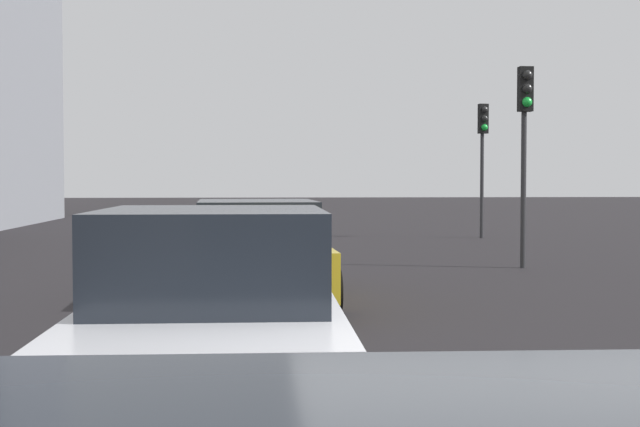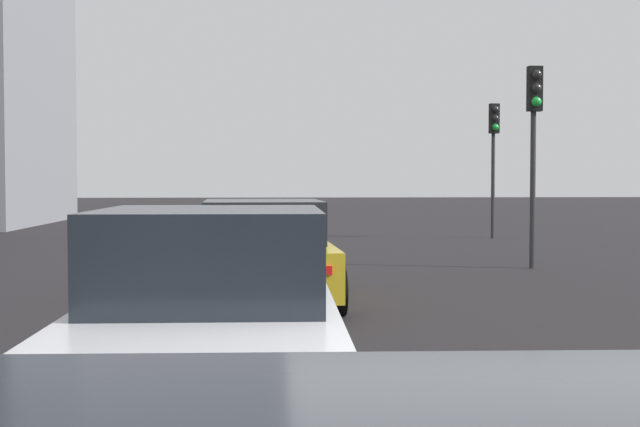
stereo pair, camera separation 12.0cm
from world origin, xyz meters
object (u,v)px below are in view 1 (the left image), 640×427
Objects in this scene: car_yellow_right_lead at (256,253)px; traffic_light_near_left at (483,142)px; car_white_right_second at (214,325)px; traffic_light_near_right at (525,124)px.

traffic_light_near_left is (13.45, -6.91, 2.21)m from car_yellow_right_lead.
traffic_light_near_left reaches higher than car_white_right_second.
traffic_light_near_left is 1.01× the size of traffic_light_near_right.
traffic_light_near_right reaches higher than car_yellow_right_lead.
traffic_light_near_left is (20.03, -7.21, 2.18)m from car_white_right_second.
traffic_light_near_right is at bearing -26.71° from car_white_right_second.
traffic_light_near_left reaches higher than traffic_light_near_right.
traffic_light_near_right is (11.08, -5.73, 2.16)m from car_white_right_second.
car_white_right_second is 1.02× the size of traffic_light_near_right.
car_white_right_second reaches higher than car_yellow_right_lead.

